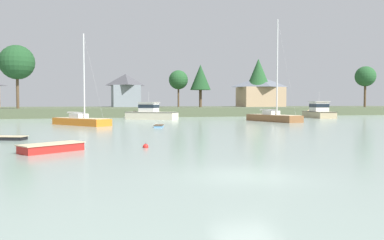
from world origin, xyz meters
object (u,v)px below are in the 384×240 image
at_px(dinghy_skyblue, 159,126).
at_px(mooring_buoy_red, 146,147).
at_px(cruiser_sand, 317,114).
at_px(sailboat_wood, 273,119).
at_px(dinghy_red, 52,149).
at_px(cruiser_cream, 147,116).
at_px(dinghy_black, 9,139).
at_px(sailboat_orange, 81,123).

relative_size(dinghy_skyblue, mooring_buoy_red, 6.56).
bearing_deg(cruiser_sand, sailboat_wood, -143.35).
bearing_deg(mooring_buoy_red, cruiser_sand, 45.02).
height_order(dinghy_red, cruiser_cream, cruiser_cream).
bearing_deg(mooring_buoy_red, dinghy_black, 139.36).
bearing_deg(dinghy_skyblue, cruiser_sand, 30.44).
xyz_separation_m(dinghy_skyblue, sailboat_orange, (-8.70, 7.20, 0.16)).
relative_size(dinghy_black, cruiser_cream, 0.28).
bearing_deg(dinghy_skyblue, mooring_buoy_red, -103.63).
bearing_deg(dinghy_black, dinghy_red, -66.37).
distance_m(dinghy_skyblue, mooring_buoy_red, 19.91).
bearing_deg(cruiser_cream, cruiser_sand, -2.20).
bearing_deg(cruiser_cream, sailboat_orange, -126.25).
height_order(sailboat_wood, mooring_buoy_red, sailboat_wood).
relative_size(sailboat_wood, mooring_buoy_red, 38.48).
bearing_deg(dinghy_black, dinghy_skyblue, 39.28).
relative_size(dinghy_skyblue, dinghy_black, 0.99).
bearing_deg(dinghy_red, dinghy_black, 113.63).
bearing_deg(cruiser_sand, dinghy_skyblue, -149.56).
bearing_deg(cruiser_cream, mooring_buoy_red, -99.49).
distance_m(dinghy_red, sailboat_orange, 27.07).
xyz_separation_m(dinghy_skyblue, mooring_buoy_red, (-4.69, -19.34, -0.04)).
xyz_separation_m(dinghy_red, dinghy_skyblue, (10.26, 19.82, -0.06)).
xyz_separation_m(dinghy_red, cruiser_cream, (12.50, 41.95, 0.48)).
bearing_deg(dinghy_red, cruiser_cream, 73.40).
bearing_deg(dinghy_red, sailboat_wood, 44.01).
distance_m(dinghy_red, dinghy_skyblue, 22.32).
bearing_deg(sailboat_wood, dinghy_red, -135.99).
bearing_deg(sailboat_orange, cruiser_sand, 17.17).
bearing_deg(mooring_buoy_red, sailboat_orange, 98.60).
relative_size(sailboat_orange, cruiser_sand, 1.07).
relative_size(dinghy_black, sailboat_wood, 0.17).
bearing_deg(cruiser_cream, dinghy_black, -115.77).
xyz_separation_m(dinghy_skyblue, cruiser_sand, (35.48, 20.85, 0.64)).
xyz_separation_m(cruiser_cream, cruiser_sand, (33.24, -1.28, 0.09)).
height_order(dinghy_skyblue, sailboat_orange, sailboat_orange).
distance_m(dinghy_red, cruiser_sand, 61.21).
bearing_deg(sailboat_orange, dinghy_red, -93.29).
bearing_deg(sailboat_wood, mooring_buoy_red, -130.58).
xyz_separation_m(dinghy_black, sailboat_orange, (5.24, 18.60, 0.16)).
height_order(sailboat_wood, cruiser_sand, sailboat_wood).
relative_size(cruiser_cream, cruiser_sand, 0.87).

